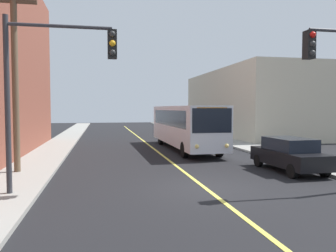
% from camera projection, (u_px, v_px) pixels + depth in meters
% --- Properties ---
extents(ground_plane, '(120.00, 120.00, 0.00)m').
position_uv_depth(ground_plane, '(204.00, 188.00, 12.73)').
color(ground_plane, black).
extents(sidewalk_left, '(2.50, 90.00, 0.15)m').
position_uv_depth(sidewalk_left, '(47.00, 155.00, 21.09)').
color(sidewalk_left, gray).
rests_on(sidewalk_left, ground).
extents(sidewalk_right, '(2.50, 90.00, 0.15)m').
position_uv_depth(sidewalk_right, '(258.00, 149.00, 23.95)').
color(sidewalk_right, gray).
rests_on(sidewalk_right, ground).
extents(lane_stripe_center, '(0.16, 60.00, 0.01)m').
position_uv_depth(lane_stripe_center, '(149.00, 145.00, 27.42)').
color(lane_stripe_center, '#D8CC4C').
rests_on(lane_stripe_center, ground).
extents(building_right_warehouse, '(12.00, 21.33, 7.25)m').
position_uv_depth(building_right_warehouse, '(262.00, 103.00, 38.68)').
color(building_right_warehouse, beige).
rests_on(building_right_warehouse, ground).
extents(city_bus, '(2.72, 12.19, 3.20)m').
position_uv_depth(city_bus, '(185.00, 125.00, 24.61)').
color(city_bus, silver).
rests_on(city_bus, ground).
extents(parked_car_black, '(1.94, 4.45, 1.62)m').
position_uv_depth(parked_car_black, '(289.00, 154.00, 15.98)').
color(parked_car_black, black).
rests_on(parked_car_black, ground).
extents(utility_pole_near, '(2.40, 0.28, 9.16)m').
position_uv_depth(utility_pole_near, '(15.00, 60.00, 14.91)').
color(utility_pole_near, brown).
rests_on(utility_pole_near, sidewalk_left).
extents(traffic_signal_left_corner, '(3.75, 0.48, 6.00)m').
position_uv_depth(traffic_signal_left_corner, '(55.00, 71.00, 11.39)').
color(traffic_signal_left_corner, '#2D2D33').
rests_on(traffic_signal_left_corner, sidewalk_left).
extents(fire_hydrant, '(0.44, 0.26, 0.84)m').
position_uv_depth(fire_hydrant, '(275.00, 147.00, 20.83)').
color(fire_hydrant, red).
rests_on(fire_hydrant, sidewalk_right).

